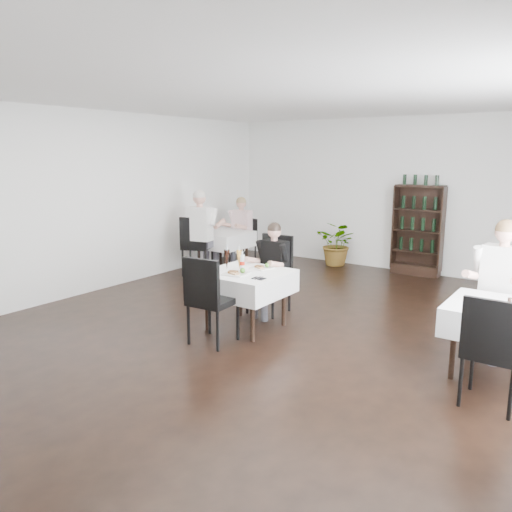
{
  "coord_description": "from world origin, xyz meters",
  "views": [
    {
      "loc": [
        3.47,
        -5.14,
        2.28
      ],
      "look_at": [
        -0.28,
        0.2,
        0.95
      ],
      "focal_mm": 35.0,
      "sensor_mm": 36.0,
      "label": 1
    }
  ],
  "objects_px": {
    "main_table": "(246,283)",
    "diner_main": "(271,262)",
    "potted_tree": "(338,244)",
    "wine_shelf": "(418,231)"
  },
  "relations": [
    {
      "from": "main_table",
      "to": "diner_main",
      "type": "xyz_separation_m",
      "value": [
        -0.02,
        0.63,
        0.16
      ]
    },
    {
      "from": "main_table",
      "to": "diner_main",
      "type": "bearing_deg",
      "value": 91.4
    },
    {
      "from": "diner_main",
      "to": "potted_tree",
      "type": "bearing_deg",
      "value": 100.73
    },
    {
      "from": "main_table",
      "to": "diner_main",
      "type": "height_order",
      "value": "diner_main"
    },
    {
      "from": "diner_main",
      "to": "main_table",
      "type": "bearing_deg",
      "value": -88.6
    },
    {
      "from": "potted_tree",
      "to": "diner_main",
      "type": "bearing_deg",
      "value": -79.27
    },
    {
      "from": "wine_shelf",
      "to": "main_table",
      "type": "distance_m",
      "value": 4.41
    },
    {
      "from": "wine_shelf",
      "to": "main_table",
      "type": "bearing_deg",
      "value": -101.78
    },
    {
      "from": "potted_tree",
      "to": "diner_main",
      "type": "relative_size",
      "value": 0.69
    },
    {
      "from": "main_table",
      "to": "wine_shelf",
      "type": "bearing_deg",
      "value": 78.22
    }
  ]
}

